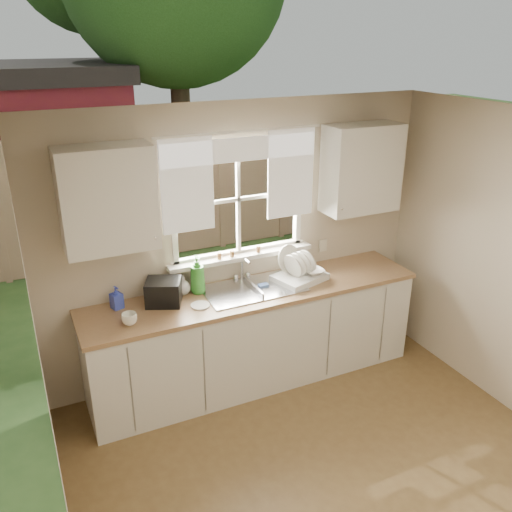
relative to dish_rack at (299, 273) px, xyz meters
name	(u,v)px	position (x,y,z in m)	size (l,w,h in m)	color
ground	(359,509)	(-0.46, -1.70, -0.98)	(4.00, 4.00, 0.00)	brown
room_walls	(381,360)	(-0.46, -1.77, 0.26)	(3.62, 4.02, 2.50)	beige
ceiling	(395,141)	(-0.46, -1.70, 1.52)	(3.60, 4.00, 0.02)	silver
window	(239,218)	(-0.46, 0.30, 0.50)	(1.38, 0.16, 1.06)	white
curtains	(241,169)	(-0.46, 0.25, 0.95)	(1.50, 0.03, 0.81)	white
base_cabinets	(255,337)	(-0.46, -0.02, -0.55)	(3.00, 0.62, 0.87)	silver
countertop	(255,293)	(-0.46, -0.02, -0.09)	(3.04, 0.65, 0.04)	#98724C
upper_cabinet_left	(107,199)	(-1.61, 0.12, 0.87)	(0.70, 0.33, 0.80)	silver
upper_cabinet_right	(361,168)	(0.69, 0.12, 0.87)	(0.70, 0.33, 0.80)	silver
wall_outlet	(323,245)	(0.42, 0.28, 0.10)	(0.08, 0.01, 0.12)	beige
sill_jars	(237,253)	(-0.51, 0.24, 0.20)	(0.42, 0.04, 0.06)	brown
backyard	(124,4)	(0.12, 6.71, 2.48)	(20.00, 10.00, 6.13)	#335421
sink	(253,296)	(-0.46, 0.01, -0.14)	(0.88, 0.52, 0.40)	#B7B7BC
dish_rack	(299,273)	(0.00, 0.00, 0.00)	(0.52, 0.45, 0.31)	white
bowl	(314,272)	(0.13, -0.05, 0.01)	(0.18, 0.18, 0.05)	silver
soap_bottle_a	(197,275)	(-0.92, 0.15, 0.10)	(0.13, 0.13, 0.34)	green
soap_bottle_b	(116,298)	(-1.61, 0.16, 0.03)	(0.09, 0.09, 0.19)	blue
soap_bottle_c	(183,285)	(-1.04, 0.18, 0.01)	(0.13, 0.13, 0.17)	#F1E5C7
saucer	(200,305)	(-0.99, -0.09, -0.07)	(0.16, 0.16, 0.01)	white
cup	(129,319)	(-1.58, -0.15, -0.02)	(0.12, 0.12, 0.10)	white
black_appliance	(164,292)	(-1.24, 0.08, 0.03)	(0.28, 0.25, 0.21)	black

